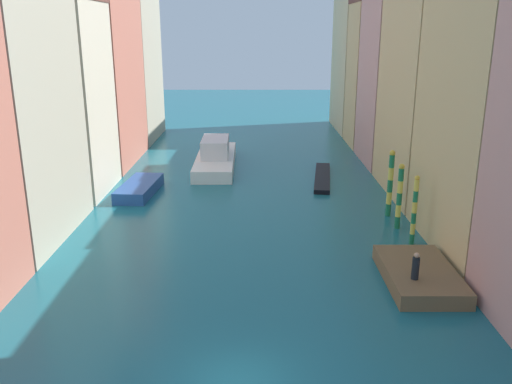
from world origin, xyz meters
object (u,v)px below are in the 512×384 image
(person_on_dock, at_px, (416,267))
(mooring_pole_0, at_px, (415,210))
(waterfront_dock, at_px, (420,275))
(gondola_black, at_px, (323,177))
(mooring_pole_2, at_px, (391,183))
(vaporetto_white, at_px, (216,157))
(motorboat_0, at_px, (140,188))
(mooring_pole_1, at_px, (400,196))

(person_on_dock, bearing_deg, mooring_pole_0, 75.27)
(waterfront_dock, bearing_deg, gondola_black, 97.46)
(waterfront_dock, height_order, gondola_black, waterfront_dock)
(person_on_dock, height_order, mooring_pole_2, mooring_pole_2)
(mooring_pole_2, distance_m, vaporetto_white, 19.22)
(motorboat_0, bearing_deg, mooring_pole_1, -22.76)
(vaporetto_white, height_order, gondola_black, vaporetto_white)
(person_on_dock, distance_m, vaporetto_white, 28.13)
(mooring_pole_0, bearing_deg, waterfront_dock, -101.58)
(mooring_pole_2, height_order, motorboat_0, mooring_pole_2)
(person_on_dock, distance_m, motorboat_0, 23.96)
(waterfront_dock, bearing_deg, mooring_pole_0, 78.42)
(mooring_pole_2, relative_size, motorboat_0, 0.72)
(gondola_black, bearing_deg, person_on_dock, -84.69)
(waterfront_dock, height_order, vaporetto_white, vaporetto_white)
(person_on_dock, relative_size, mooring_pole_2, 0.29)
(mooring_pole_2, distance_m, motorboat_0, 19.28)
(mooring_pole_2, bearing_deg, mooring_pole_0, -87.93)
(vaporetto_white, bearing_deg, mooring_pole_1, -51.60)
(mooring_pole_0, xyz_separation_m, vaporetto_white, (-13.23, 19.28, -1.26))
(mooring_pole_1, height_order, vaporetto_white, mooring_pole_1)
(waterfront_dock, distance_m, gondola_black, 20.00)
(gondola_black, bearing_deg, vaporetto_white, 154.78)
(person_on_dock, bearing_deg, waterfront_dock, 63.83)
(mooring_pole_0, distance_m, gondola_black, 15.34)
(person_on_dock, bearing_deg, vaporetto_white, 114.27)
(person_on_dock, relative_size, gondola_black, 0.15)
(gondola_black, bearing_deg, waterfront_dock, -82.54)
(motorboat_0, bearing_deg, mooring_pole_2, -16.03)
(motorboat_0, bearing_deg, waterfront_dock, -41.59)
(waterfront_dock, relative_size, person_on_dock, 4.45)
(gondola_black, relative_size, motorboat_0, 1.42)
(mooring_pole_2, bearing_deg, motorboat_0, 163.97)
(vaporetto_white, bearing_deg, motorboat_0, -121.68)
(waterfront_dock, relative_size, mooring_pole_1, 1.42)
(person_on_dock, xyz_separation_m, motorboat_0, (-16.95, 16.90, -0.99))
(vaporetto_white, bearing_deg, person_on_dock, -65.73)
(waterfront_dock, height_order, mooring_pole_1, mooring_pole_1)
(mooring_pole_2, bearing_deg, person_on_dock, -97.28)
(waterfront_dock, relative_size, vaporetto_white, 0.49)
(vaporetto_white, xyz_separation_m, gondola_black, (9.60, -4.52, -0.77))
(mooring_pole_2, xyz_separation_m, vaporetto_white, (-13.04, 14.04, -1.44))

